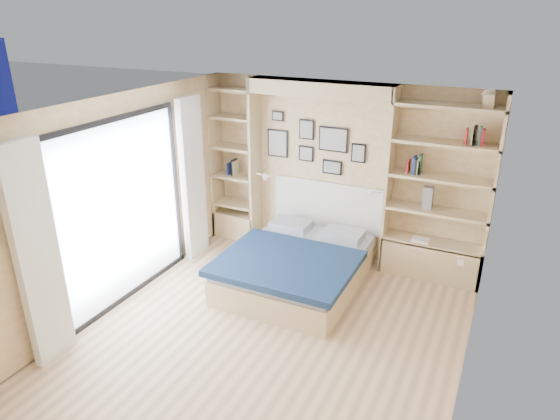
% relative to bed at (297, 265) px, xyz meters
% --- Properties ---
extents(ground, '(4.50, 4.50, 0.00)m').
position_rel_bed_xyz_m(ground, '(0.19, -1.13, -0.27)').
color(ground, '#D8B184').
rests_on(ground, ground).
extents(room_shell, '(4.50, 4.50, 4.50)m').
position_rel_bed_xyz_m(room_shell, '(-0.20, 0.39, 0.81)').
color(room_shell, beige).
rests_on(room_shell, ground).
extents(bed, '(1.66, 2.14, 1.07)m').
position_rel_bed_xyz_m(bed, '(0.00, 0.00, 0.00)').
color(bed, '#D7BA88').
rests_on(bed, ground).
extents(photo_gallery, '(1.48, 0.02, 0.82)m').
position_rel_bed_xyz_m(photo_gallery, '(-0.26, 1.09, 1.34)').
color(photo_gallery, black).
rests_on(photo_gallery, ground).
extents(reading_lamps, '(1.92, 0.12, 0.15)m').
position_rel_bed_xyz_m(reading_lamps, '(-0.11, 0.87, 0.83)').
color(reading_lamps, silver).
rests_on(reading_lamps, ground).
extents(shelf_decor, '(3.61, 0.23, 2.03)m').
position_rel_bed_xyz_m(shelf_decor, '(1.24, 0.94, 1.41)').
color(shelf_decor, '#A51E1E').
rests_on(shelf_decor, ground).
extents(deck, '(3.20, 4.00, 0.05)m').
position_rel_bed_xyz_m(deck, '(-3.41, -1.13, -0.27)').
color(deck, brown).
rests_on(deck, ground).
extents(deck_chair, '(0.71, 0.92, 0.81)m').
position_rel_bed_xyz_m(deck_chair, '(-3.12, -0.26, 0.12)').
color(deck_chair, tan).
rests_on(deck_chair, ground).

